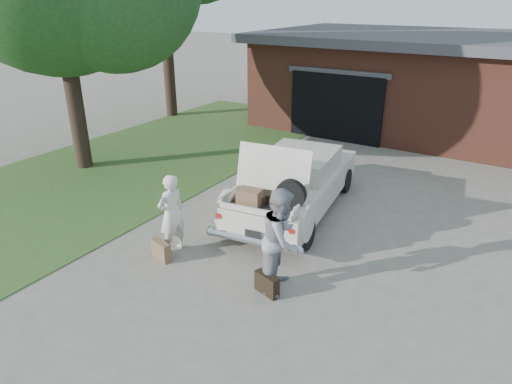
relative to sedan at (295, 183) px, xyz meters
The scene contains 8 objects.
ground 2.43m from the sedan, 88.45° to the right, with size 90.00×90.00×0.00m, color gray.
grass_strip 5.52m from the sedan, behind, with size 6.00×16.00×0.02m, color #2D4C1E.
house 9.25m from the sedan, 83.47° to the left, with size 12.80×7.80×3.30m.
sedan is the anchor object (origin of this frame).
woman_left 3.04m from the sedan, 111.66° to the right, with size 0.57×0.37×1.56m, color silver.
woman_right 3.00m from the sedan, 66.50° to the right, with size 0.86×0.67×1.78m, color gray.
suitcase_left 3.40m from the sedan, 109.38° to the right, with size 0.46×0.15×0.36m, color brown.
suitcase_right 3.29m from the sedan, 70.21° to the right, with size 0.46×0.15×0.36m, color black.
Camera 1 is at (4.20, -6.12, 4.53)m, focal length 32.00 mm.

